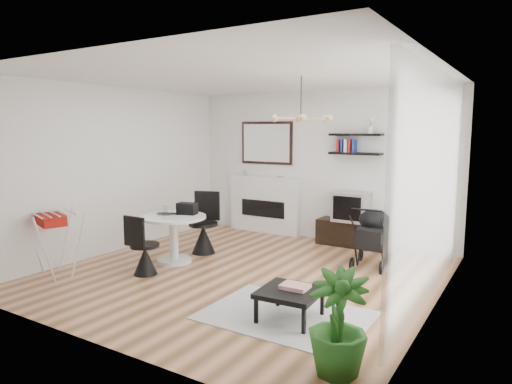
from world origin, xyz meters
The scene contains 25 objects.
floor centered at (0.00, 0.00, 0.00)m, with size 5.00×5.00×0.00m, color brown.
ceiling centered at (0.00, 0.00, 2.70)m, with size 5.00×5.00×0.00m, color white.
wall_back centered at (0.00, 2.50, 1.35)m, with size 5.00×5.00×0.00m, color white.
wall_left centered at (-2.50, 0.00, 1.35)m, with size 5.00×5.00×0.00m, color white.
wall_right centered at (2.50, 0.00, 1.35)m, with size 5.00×5.00×0.00m, color white.
sheer_curtain centered at (2.40, 0.20, 1.35)m, with size 0.04×3.60×2.60m, color white.
fireplace centered at (-1.10, 2.42, 0.69)m, with size 1.50×0.17×2.16m.
shelf_lower centered at (0.73, 2.37, 1.60)m, with size 0.90×0.25×0.04m, color black.
shelf_upper centered at (0.73, 2.37, 1.92)m, with size 0.90×0.25×0.04m, color black.
pendant_lamp centered at (0.70, 0.30, 2.15)m, with size 0.90×0.90×0.10m, color tan, non-canonical shape.
tv_console centered at (0.73, 2.28, 0.22)m, with size 1.18×0.41×0.44m, color black.
crt_tv centered at (0.73, 2.28, 0.69)m, with size 0.58×0.51×0.51m.
dining_table centered at (-1.22, -0.09, 0.47)m, with size 0.98×0.98×0.72m.
laptop centered at (-1.31, -0.11, 0.73)m, with size 0.35×0.23×0.03m, color black.
black_bag centered at (-1.13, 0.14, 0.80)m, with size 0.29×0.18×0.18m, color black.
newspaper centered at (-1.05, -0.18, 0.72)m, with size 0.34×0.28×0.01m, color white.
drinking_glass centered at (-1.53, 0.09, 0.76)m, with size 0.06×0.06×0.09m, color white.
chair_far centered at (-1.17, 0.58, 0.31)m, with size 0.52×0.53×0.99m.
chair_near centered at (-1.16, -0.76, 0.27)m, with size 0.40×0.41×0.85m.
drying_rack centered at (-2.18, -1.41, 0.47)m, with size 0.74×0.72×0.89m.
stroller centered at (1.40, 1.30, 0.40)m, with size 0.53×0.80×0.94m.
rug centered at (1.18, -0.99, 0.01)m, with size 1.74×1.26×0.01m, color #AEAEAE.
coffee_table centered at (1.26, -1.05, 0.29)m, with size 0.66×0.66×0.32m.
magazines centered at (1.29, -0.98, 0.35)m, with size 0.29×0.23×0.04m, color #C04330.
potted_plant centered at (2.09, -1.81, 0.44)m, with size 0.49×0.49×0.88m, color #1F5618.
Camera 1 is at (3.39, -5.17, 2.00)m, focal length 32.00 mm.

